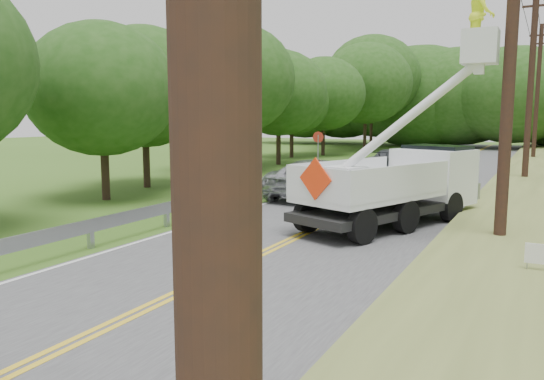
% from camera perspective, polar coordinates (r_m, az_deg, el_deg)
% --- Properties ---
extents(ground, '(140.00, 140.00, 0.00)m').
position_cam_1_polar(ground, '(8.71, -19.19, -14.72)').
color(ground, '#3C631D').
rests_on(ground, ground).
extents(road, '(7.20, 96.00, 0.03)m').
position_cam_1_polar(road, '(20.60, 10.33, -1.41)').
color(road, '#444446').
rests_on(road, ground).
extents(guardrail, '(0.18, 48.00, 0.77)m').
position_cam_1_polar(guardrail, '(22.83, 1.37, 0.99)').
color(guardrail, '#92979A').
rests_on(guardrail, ground).
extents(utility_poles, '(1.60, 43.30, 10.00)m').
position_cam_1_polar(utility_poles, '(22.57, 25.56, 12.16)').
color(utility_poles, black).
rests_on(utility_poles, ground).
extents(treeline_left, '(10.48, 55.46, 11.81)m').
position_cam_1_polar(treeline_left, '(42.53, 4.61, 11.33)').
color(treeline_left, '#332319').
rests_on(treeline_left, ground).
extents(treeline_horizon, '(57.49, 15.09, 11.93)m').
position_cam_1_polar(treeline_horizon, '(61.79, 23.76, 9.26)').
color(treeline_horizon, '#1F4913').
rests_on(treeline_horizon, ground).
extents(bucket_truck, '(5.11, 7.05, 6.61)m').
position_cam_1_polar(bucket_truck, '(16.87, 14.83, 1.59)').
color(bucket_truck, black).
rests_on(bucket_truck, road).
extents(suv_silver, '(2.88, 5.71, 1.55)m').
position_cam_1_polar(suv_silver, '(21.75, 5.07, 1.26)').
color(suv_silver, '#B0B2B8').
rests_on(suv_silver, road).
extents(suv_darkgrey, '(2.15, 4.90, 1.40)m').
position_cam_1_polar(suv_darkgrey, '(32.16, 13.03, 3.09)').
color(suv_darkgrey, '#3C4045').
rests_on(suv_darkgrey, road).
extents(stop_sign_permanent, '(0.46, 0.34, 2.59)m').
position_cam_1_polar(stop_sign_permanent, '(25.84, 4.97, 4.38)').
color(stop_sign_permanent, '#92979A').
rests_on(stop_sign_permanent, ground).
extents(yard_sign, '(0.57, 0.04, 0.83)m').
position_cam_1_polar(yard_sign, '(11.67, 26.90, -6.31)').
color(yard_sign, white).
rests_on(yard_sign, ground).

